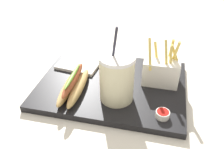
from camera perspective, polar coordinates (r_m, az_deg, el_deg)
ground_plane at (r=0.78m, az=-0.00°, el=-3.62°), size 2.40×2.40×0.02m
food_tray at (r=0.76m, az=-0.00°, el=-2.45°), size 0.45×0.33×0.02m
soda_cup at (r=0.66m, az=1.12°, el=-0.71°), size 0.10×0.10×0.22m
fries_basket at (r=0.75m, az=11.44°, el=1.07°), size 0.11×0.08×0.15m
hot_dog_1 at (r=0.72m, az=-8.98°, el=-2.41°), size 0.06×0.19×0.06m
hot_dog_2 at (r=0.79m, az=1.11°, el=2.09°), size 0.08×0.19×0.06m
ketchup_cup_1 at (r=0.65m, az=11.76°, el=-9.02°), size 0.04×0.04×0.02m
napkin_stack at (r=0.85m, az=-7.58°, el=2.68°), size 0.15×0.13×0.01m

